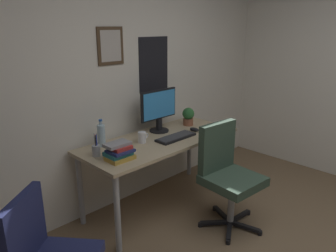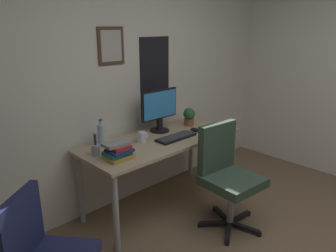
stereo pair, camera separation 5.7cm
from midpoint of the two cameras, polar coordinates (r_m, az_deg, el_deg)
The scene contains 11 objects.
wall_back at distance 3.28m, azimuth -7.19°, elevation 8.69°, with size 4.40×0.10×2.60m.
desk at distance 3.20m, azimuth -0.73°, elevation -3.53°, with size 1.62×0.68×0.73m.
office_chair at distance 3.00m, azimuth 10.65°, elevation -7.78°, with size 0.56×0.57×0.95m.
monitor at distance 3.32m, azimuth -1.04°, elevation 3.04°, with size 0.46×0.20×0.43m.
keyboard at distance 3.17m, azimuth 1.93°, elevation -1.97°, with size 0.43×0.15×0.03m.
computer_mouse at distance 3.39m, azimuth 5.24°, elevation -0.64°, with size 0.06×0.11×0.04m.
water_bottle at distance 3.01m, azimuth -11.06°, elevation -1.49°, with size 0.07×0.07×0.25m.
coffee_mug_near at distance 3.06m, azimuth -4.00°, elevation -1.94°, with size 0.11×0.08×0.10m.
potted_plant at distance 3.57m, azimuth 4.18°, elevation 1.76°, with size 0.13×0.13×0.20m.
pen_cup at distance 2.81m, azimuth -11.97°, elevation -4.02°, with size 0.07×0.07×0.20m.
book_stack_left at distance 2.70m, azimuth -8.09°, elevation -4.43°, with size 0.22×0.18×0.14m.
Camera 2 is at (-1.92, -0.47, 1.78)m, focal length 34.83 mm.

